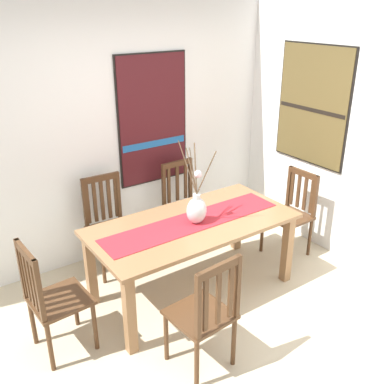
# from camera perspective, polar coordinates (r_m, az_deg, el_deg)

# --- Properties ---
(ground_plane) EXTENTS (6.40, 6.40, 0.03)m
(ground_plane) POSITION_cam_1_polar(r_m,az_deg,el_deg) (3.82, 4.65, -18.49)
(ground_plane) COLOR beige
(wall_back) EXTENTS (6.40, 0.12, 2.70)m
(wall_back) POSITION_cam_1_polar(r_m,az_deg,el_deg) (4.58, -9.78, 8.12)
(wall_back) COLOR white
(wall_back) RESTS_ON ground_plane
(dining_table) EXTENTS (1.86, 0.91, 0.74)m
(dining_table) POSITION_cam_1_polar(r_m,az_deg,el_deg) (3.96, 0.12, -5.24)
(dining_table) COLOR #8E6642
(dining_table) RESTS_ON ground_plane
(table_runner) EXTENTS (1.72, 0.36, 0.01)m
(table_runner) POSITION_cam_1_polar(r_m,az_deg,el_deg) (3.91, 0.12, -3.88)
(table_runner) COLOR #B7232D
(table_runner) RESTS_ON dining_table
(centerpiece_vase) EXTENTS (0.19, 0.34, 0.73)m
(centerpiece_vase) POSITION_cam_1_polar(r_m,az_deg,el_deg) (3.83, 0.60, -2.06)
(centerpiece_vase) COLOR silver
(centerpiece_vase) RESTS_ON dining_table
(chair_0) EXTENTS (0.44, 0.44, 0.96)m
(chair_0) POSITION_cam_1_polar(r_m,az_deg,el_deg) (3.54, -17.96, -12.94)
(chair_0) COLOR #4C301C
(chair_0) RESTS_ON ground_plane
(chair_1) EXTENTS (0.44, 0.44, 0.96)m
(chair_1) POSITION_cam_1_polar(r_m,az_deg,el_deg) (4.84, -1.00, -1.61)
(chair_1) COLOR #4C301C
(chair_1) RESTS_ON ground_plane
(chair_2) EXTENTS (0.45, 0.45, 0.97)m
(chair_2) POSITION_cam_1_polar(r_m,az_deg,el_deg) (3.25, 1.74, -15.56)
(chair_2) COLOR #4C301C
(chair_2) RESTS_ON ground_plane
(chair_3) EXTENTS (0.43, 0.43, 0.92)m
(chair_3) POSITION_cam_1_polar(r_m,az_deg,el_deg) (4.79, 12.88, -2.56)
(chair_3) COLOR #4C301C
(chair_3) RESTS_ON ground_plane
(chair_4) EXTENTS (0.44, 0.44, 0.98)m
(chair_4) POSITION_cam_1_polar(r_m,az_deg,el_deg) (4.48, -10.86, -3.95)
(chair_4) COLOR #4C301C
(chair_4) RESTS_ON ground_plane
(painting_on_back_wall) EXTENTS (0.82, 0.05, 1.37)m
(painting_on_back_wall) POSITION_cam_1_polar(r_m,az_deg,el_deg) (4.68, -5.16, 9.35)
(painting_on_back_wall) COLOR black
(painting_on_side_wall) EXTENTS (0.05, 0.92, 1.25)m
(painting_on_side_wall) POSITION_cam_1_polar(r_m,az_deg,el_deg) (4.84, 15.50, 10.83)
(painting_on_side_wall) COLOR black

